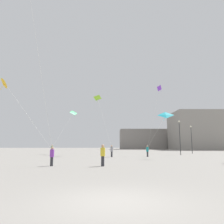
% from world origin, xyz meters
% --- Properties ---
extents(ground_plane, '(300.00, 300.00, 0.00)m').
position_xyz_m(ground_plane, '(0.00, 0.00, 0.00)').
color(ground_plane, gray).
extents(person_in_teal, '(0.37, 0.37, 1.71)m').
position_xyz_m(person_in_teal, '(5.32, 25.67, 0.94)').
color(person_in_teal, '#2D2D33').
rests_on(person_in_teal, ground_plane).
extents(person_in_purple, '(0.35, 0.35, 1.61)m').
position_xyz_m(person_in_purple, '(-5.18, 11.17, 0.88)').
color(person_in_purple, '#2D2D33').
rests_on(person_in_purple, ground_plane).
extents(person_in_green, '(0.40, 0.40, 1.84)m').
position_xyz_m(person_in_green, '(-10.55, 30.02, 1.01)').
color(person_in_green, '#2D2D33').
rests_on(person_in_green, ground_plane).
extents(person_in_yellow, '(0.39, 0.39, 1.79)m').
position_xyz_m(person_in_yellow, '(-0.88, 11.04, 0.98)').
color(person_in_yellow, '#2D2D33').
rests_on(person_in_yellow, ground_plane).
extents(person_in_grey, '(0.38, 0.38, 1.75)m').
position_xyz_m(person_in_grey, '(-0.15, 25.06, 0.96)').
color(person_in_grey, '#2D2D33').
rests_on(person_in_grey, ground_plane).
extents(kite_lime_delta, '(3.40, 6.27, 9.43)m').
position_xyz_m(kite_lime_delta, '(-2.75, 30.49, 10.19)').
color(kite_lime_delta, '#8CD12D').
extents(kite_amber_diamond, '(6.80, 3.80, 7.38)m').
position_xyz_m(kite_amber_diamond, '(-11.29, 14.26, 8.10)').
color(kite_amber_diamond, yellow).
extents(kite_violet_delta, '(3.97, 5.94, 11.39)m').
position_xyz_m(kite_violet_delta, '(8.62, 30.80, 12.03)').
color(kite_violet_delta, purple).
extents(kite_emerald_delta, '(2.91, 8.60, 7.80)m').
position_xyz_m(kite_emerald_delta, '(-8.44, 37.71, 8.58)').
color(kite_emerald_delta, green).
extents(kite_cyan_delta, '(2.78, 4.74, 4.91)m').
position_xyz_m(kite_cyan_delta, '(7.23, 21.45, 5.77)').
color(kite_cyan_delta, '#1EB2C6').
extents(building_left_hall, '(26.53, 13.63, 9.08)m').
position_xyz_m(building_left_hall, '(17.00, 93.01, 4.54)').
color(building_left_hall, gray).
rests_on(building_left_hall, ground_plane).
extents(building_centre_hall, '(21.50, 17.57, 14.83)m').
position_xyz_m(building_centre_hall, '(35.00, 76.85, 7.41)').
color(building_centre_hall, gray).
rests_on(building_centre_hall, ground_plane).
extents(lamppost_east, '(0.36, 0.36, 6.28)m').
position_xyz_m(lamppost_east, '(12.30, 31.59, 4.08)').
color(lamppost_east, '#2D2D30').
rests_on(lamppost_east, ground_plane).
extents(lamppost_west, '(0.36, 0.36, 5.98)m').
position_xyz_m(lamppost_west, '(17.16, 38.83, 3.91)').
color(lamppost_west, '#2D2D30').
rests_on(lamppost_west, ground_plane).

